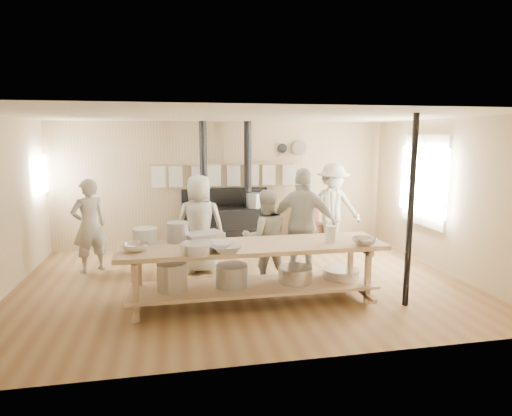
{
  "coord_description": "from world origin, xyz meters",
  "views": [
    {
      "loc": [
        -1.03,
        -6.47,
        2.3
      ],
      "look_at": [
        0.25,
        0.2,
        1.16
      ],
      "focal_mm": 30.0,
      "sensor_mm": 36.0,
      "label": 1
    }
  ],
  "objects_px": {
    "cook_center": "(200,224)",
    "chair": "(314,233)",
    "roasting_pan": "(204,237)",
    "cook_far_left": "(89,226)",
    "prep_table": "(253,267)",
    "cook_left": "(265,237)",
    "stove": "(226,224)",
    "cook_by_window": "(332,207)",
    "cook_right": "(303,225)"
  },
  "relations": [
    {
      "from": "cook_center",
      "to": "chair",
      "type": "bearing_deg",
      "value": -139.36
    },
    {
      "from": "roasting_pan",
      "to": "cook_far_left",
      "type": "bearing_deg",
      "value": 138.59
    },
    {
      "from": "prep_table",
      "to": "cook_far_left",
      "type": "bearing_deg",
      "value": 141.83
    },
    {
      "from": "prep_table",
      "to": "cook_left",
      "type": "height_order",
      "value": "cook_left"
    },
    {
      "from": "stove",
      "to": "cook_by_window",
      "type": "height_order",
      "value": "stove"
    },
    {
      "from": "cook_left",
      "to": "cook_center",
      "type": "height_order",
      "value": "cook_center"
    },
    {
      "from": "cook_right",
      "to": "cook_by_window",
      "type": "distance_m",
      "value": 1.96
    },
    {
      "from": "cook_left",
      "to": "cook_right",
      "type": "bearing_deg",
      "value": -170.82
    },
    {
      "from": "prep_table",
      "to": "roasting_pan",
      "type": "bearing_deg",
      "value": 152.82
    },
    {
      "from": "cook_center",
      "to": "cook_by_window",
      "type": "relative_size",
      "value": 0.94
    },
    {
      "from": "cook_far_left",
      "to": "cook_right",
      "type": "bearing_deg",
      "value": 134.0
    },
    {
      "from": "prep_table",
      "to": "chair",
      "type": "bearing_deg",
      "value": 57.22
    },
    {
      "from": "cook_by_window",
      "to": "cook_right",
      "type": "bearing_deg",
      "value": -119.11
    },
    {
      "from": "prep_table",
      "to": "chair",
      "type": "relative_size",
      "value": 3.68
    },
    {
      "from": "prep_table",
      "to": "cook_by_window",
      "type": "xyz_separation_m",
      "value": [
        2.09,
        2.48,
        0.37
      ]
    },
    {
      "from": "cook_right",
      "to": "roasting_pan",
      "type": "xyz_separation_m",
      "value": [
        -1.63,
        -0.54,
        0.0
      ]
    },
    {
      "from": "cook_left",
      "to": "cook_center",
      "type": "xyz_separation_m",
      "value": [
        -0.97,
        0.79,
        0.09
      ]
    },
    {
      "from": "cook_right",
      "to": "roasting_pan",
      "type": "distance_m",
      "value": 1.71
    },
    {
      "from": "stove",
      "to": "chair",
      "type": "relative_size",
      "value": 2.66
    },
    {
      "from": "prep_table",
      "to": "cook_right",
      "type": "relative_size",
      "value": 1.99
    },
    {
      "from": "prep_table",
      "to": "cook_by_window",
      "type": "bearing_deg",
      "value": 49.88
    },
    {
      "from": "chair",
      "to": "roasting_pan",
      "type": "height_order",
      "value": "chair"
    },
    {
      "from": "stove",
      "to": "cook_right",
      "type": "distance_m",
      "value": 2.39
    },
    {
      "from": "chair",
      "to": "roasting_pan",
      "type": "xyz_separation_m",
      "value": [
        -2.49,
        -2.54,
        0.62
      ]
    },
    {
      "from": "cook_far_left",
      "to": "cook_right",
      "type": "relative_size",
      "value": 0.89
    },
    {
      "from": "prep_table",
      "to": "cook_center",
      "type": "distance_m",
      "value": 1.71
    },
    {
      "from": "cook_by_window",
      "to": "cook_center",
      "type": "bearing_deg",
      "value": -155.88
    },
    {
      "from": "cook_by_window",
      "to": "chair",
      "type": "relative_size",
      "value": 1.82
    },
    {
      "from": "stove",
      "to": "cook_far_left",
      "type": "height_order",
      "value": "stove"
    },
    {
      "from": "cook_left",
      "to": "chair",
      "type": "relative_size",
      "value": 1.53
    },
    {
      "from": "prep_table",
      "to": "chair",
      "type": "xyz_separation_m",
      "value": [
        1.85,
        2.87,
        -0.23
      ]
    },
    {
      "from": "cook_center",
      "to": "chair",
      "type": "relative_size",
      "value": 1.71
    },
    {
      "from": "chair",
      "to": "cook_center",
      "type": "bearing_deg",
      "value": -168.99
    },
    {
      "from": "cook_right",
      "to": "roasting_pan",
      "type": "relative_size",
      "value": 3.52
    },
    {
      "from": "chair",
      "to": "roasting_pan",
      "type": "distance_m",
      "value": 3.61
    },
    {
      "from": "prep_table",
      "to": "roasting_pan",
      "type": "height_order",
      "value": "roasting_pan"
    },
    {
      "from": "cook_far_left",
      "to": "cook_center",
      "type": "distance_m",
      "value": 1.88
    },
    {
      "from": "cook_right",
      "to": "chair",
      "type": "distance_m",
      "value": 2.26
    },
    {
      "from": "stove",
      "to": "cook_left",
      "type": "distance_m",
      "value": 2.28
    },
    {
      "from": "prep_table",
      "to": "cook_center",
      "type": "xyz_separation_m",
      "value": [
        -0.63,
        1.56,
        0.32
      ]
    },
    {
      "from": "cook_far_left",
      "to": "roasting_pan",
      "type": "distance_m",
      "value": 2.44
    },
    {
      "from": "cook_left",
      "to": "cook_far_left",
      "type": "bearing_deg",
      "value": -22.34
    },
    {
      "from": "cook_right",
      "to": "cook_center",
      "type": "bearing_deg",
      "value": 3.43
    },
    {
      "from": "cook_left",
      "to": "cook_by_window",
      "type": "relative_size",
      "value": 0.84
    },
    {
      "from": "cook_center",
      "to": "prep_table",
      "type": "bearing_deg",
      "value": 124.65
    },
    {
      "from": "cook_left",
      "to": "cook_by_window",
      "type": "bearing_deg",
      "value": -135.34
    },
    {
      "from": "cook_center",
      "to": "cook_by_window",
      "type": "bearing_deg",
      "value": -148.5
    },
    {
      "from": "prep_table",
      "to": "cook_by_window",
      "type": "relative_size",
      "value": 2.03
    },
    {
      "from": "cook_by_window",
      "to": "chair",
      "type": "distance_m",
      "value": 0.75
    },
    {
      "from": "cook_far_left",
      "to": "cook_left",
      "type": "height_order",
      "value": "cook_far_left"
    }
  ]
}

